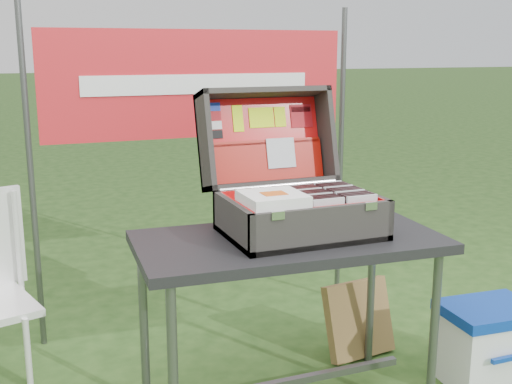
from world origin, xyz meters
name	(u,v)px	position (x,y,z in m)	size (l,w,h in m)	color
table	(288,325)	(0.06, 0.08, 0.38)	(1.20, 0.60, 0.75)	black
table_top	(289,242)	(0.06, 0.08, 0.73)	(1.20, 0.60, 0.04)	black
table_leg_fl	(173,383)	(-0.48, -0.16, 0.36)	(0.04, 0.04, 0.71)	#59595B
table_leg_fr	(434,333)	(0.60, -0.16, 0.36)	(0.04, 0.04, 0.71)	#59595B
table_leg_bl	(144,327)	(-0.48, 0.32, 0.36)	(0.04, 0.04, 0.71)	#59595B
table_leg_br	(371,292)	(0.60, 0.32, 0.36)	(0.04, 0.04, 0.71)	#59595B
table_brace	(287,382)	(0.06, 0.08, 0.12)	(1.05, 0.03, 0.03)	#59595B
suitcase	(295,165)	(0.12, 0.16, 1.03)	(0.59, 0.58, 0.55)	#403E3A
suitcase_base_bottom	(300,232)	(0.12, 0.10, 0.76)	(0.59, 0.42, 0.02)	#403E3A
suitcase_base_wall_front	(324,228)	(0.12, -0.10, 0.83)	(0.59, 0.02, 0.16)	#403E3A
suitcase_base_wall_back	(280,204)	(0.12, 0.30, 0.83)	(0.59, 0.02, 0.16)	#403E3A
suitcase_base_wall_left	(233,222)	(-0.17, 0.10, 0.83)	(0.02, 0.42, 0.16)	#403E3A
suitcase_base_wall_right	(363,209)	(0.40, 0.10, 0.83)	(0.02, 0.42, 0.16)	#403E3A
suitcase_liner_floor	(300,228)	(0.12, 0.10, 0.78)	(0.55, 0.38, 0.01)	red
suitcase_latch_left	(278,215)	(-0.08, -0.11, 0.90)	(0.05, 0.01, 0.03)	silver
suitcase_latch_right	(371,206)	(0.31, -0.11, 0.90)	(0.05, 0.01, 0.03)	silver
suitcase_hinge	(279,185)	(0.12, 0.31, 0.91)	(0.02, 0.02, 0.53)	silver
suitcase_lid_back	(262,140)	(0.12, 0.51, 1.08)	(0.59, 0.42, 0.02)	#403E3A
suitcase_lid_rim_far	(263,93)	(0.12, 0.49, 1.29)	(0.59, 0.02, 0.16)	#403E3A
suitcase_lid_rim_near	(272,184)	(0.12, 0.39, 0.90)	(0.59, 0.02, 0.16)	#403E3A
suitcase_lid_rim_left	(205,142)	(-0.17, 0.44, 1.10)	(0.02, 0.42, 0.16)	#403E3A
suitcase_lid_rim_right	(326,135)	(0.40, 0.44, 1.10)	(0.02, 0.42, 0.16)	#403E3A
suitcase_lid_liner	(263,140)	(0.12, 0.49, 1.08)	(0.54, 0.37, 0.01)	red
suitcase_liner_wall_front	(322,224)	(0.12, -0.09, 0.84)	(0.55, 0.01, 0.14)	red
suitcase_liner_wall_back	(282,202)	(0.12, 0.28, 0.84)	(0.55, 0.01, 0.14)	red
suitcase_liner_wall_left	(236,219)	(-0.16, 0.10, 0.84)	(0.01, 0.38, 0.14)	red
suitcase_liner_wall_right	(360,206)	(0.39, 0.10, 0.84)	(0.01, 0.38, 0.14)	red
suitcase_lid_pocket	(267,161)	(0.12, 0.45, 0.99)	(0.53, 0.17, 0.03)	#9E1108
suitcase_pocket_edge	(265,142)	(0.12, 0.47, 1.07)	(0.52, 0.02, 0.02)	#9E1108
suitcase_pocket_cd	(281,153)	(0.18, 0.44, 1.03)	(0.13, 0.13, 0.01)	silver
lid_sticker_cc_a	(214,107)	(-0.10, 0.53, 1.23)	(0.06, 0.04, 0.00)	#1933B2
lid_sticker_cc_b	(215,116)	(-0.10, 0.52, 1.19)	(0.06, 0.04, 0.00)	#A51017
lid_sticker_cc_c	(215,125)	(-0.10, 0.51, 1.15)	(0.06, 0.04, 0.00)	white
lid_sticker_cc_d	(216,134)	(-0.10, 0.50, 1.12)	(0.06, 0.04, 0.00)	black
lid_card_neon_tall	(238,119)	(0.00, 0.51, 1.18)	(0.05, 0.12, 0.00)	#D2FC09
lid_card_neon_main	(261,118)	(0.12, 0.51, 1.18)	(0.12, 0.09, 0.00)	#D2FC09
lid_card_neon_small	(280,117)	(0.21, 0.51, 1.18)	(0.05, 0.09, 0.00)	#D2FC09
lid_sticker_band	(301,116)	(0.31, 0.51, 1.18)	(0.11, 0.11, 0.00)	#A51017
lid_sticker_band_bar	(301,109)	(0.31, 0.52, 1.21)	(0.10, 0.02, 0.00)	black
cd_left_0	(328,218)	(0.15, -0.07, 0.86)	(0.13, 0.01, 0.15)	silver
cd_left_1	(325,217)	(0.15, -0.04, 0.86)	(0.13, 0.01, 0.15)	black
cd_left_2	(322,215)	(0.15, -0.02, 0.86)	(0.13, 0.01, 0.15)	black
cd_left_3	(320,214)	(0.15, 0.00, 0.86)	(0.13, 0.01, 0.15)	black
cd_left_4	(317,212)	(0.15, 0.03, 0.86)	(0.13, 0.01, 0.15)	silver
cd_left_5	(314,211)	(0.15, 0.05, 0.86)	(0.13, 0.01, 0.15)	black
cd_left_6	(312,210)	(0.15, 0.07, 0.86)	(0.13, 0.01, 0.15)	black
cd_left_7	(309,208)	(0.15, 0.10, 0.86)	(0.13, 0.01, 0.15)	black
cd_left_8	(306,207)	(0.15, 0.12, 0.86)	(0.13, 0.01, 0.15)	silver
cd_left_9	(304,206)	(0.15, 0.14, 0.86)	(0.13, 0.01, 0.15)	black
cd_left_10	(301,204)	(0.15, 0.17, 0.86)	(0.13, 0.01, 0.15)	black
cd_left_11	(299,203)	(0.15, 0.19, 0.86)	(0.13, 0.01, 0.15)	black
cd_left_12	(297,202)	(0.15, 0.21, 0.86)	(0.13, 0.01, 0.15)	silver
cd_right_0	(361,215)	(0.30, -0.07, 0.86)	(0.13, 0.01, 0.15)	silver
cd_right_1	(358,213)	(0.30, -0.04, 0.86)	(0.13, 0.01, 0.15)	black
cd_right_2	(355,212)	(0.30, -0.02, 0.86)	(0.13, 0.01, 0.15)	black
cd_right_3	(352,210)	(0.30, 0.00, 0.86)	(0.13, 0.01, 0.15)	black
cd_right_4	(349,209)	(0.30, 0.03, 0.86)	(0.13, 0.01, 0.15)	silver
cd_right_5	(346,208)	(0.30, 0.05, 0.86)	(0.13, 0.01, 0.15)	black
cd_right_6	(343,206)	(0.30, 0.07, 0.86)	(0.13, 0.01, 0.15)	black
cd_right_7	(341,205)	(0.30, 0.10, 0.86)	(0.13, 0.01, 0.15)	black
cd_right_8	(338,204)	(0.30, 0.12, 0.86)	(0.13, 0.01, 0.15)	silver
cd_right_9	(335,203)	(0.30, 0.14, 0.86)	(0.13, 0.01, 0.15)	black
cd_right_10	(332,201)	(0.30, 0.17, 0.86)	(0.13, 0.01, 0.15)	black
cd_right_11	(330,200)	(0.30, 0.19, 0.86)	(0.13, 0.01, 0.15)	black
cd_right_12	(327,199)	(0.30, 0.21, 0.86)	(0.13, 0.01, 0.15)	silver
songbook_0	(273,203)	(-0.04, 0.02, 0.91)	(0.22, 0.22, 0.01)	white
songbook_1	(273,202)	(-0.04, 0.02, 0.92)	(0.22, 0.22, 0.01)	white
songbook_2	(273,200)	(-0.04, 0.02, 0.92)	(0.22, 0.22, 0.01)	white
songbook_3	(273,199)	(-0.04, 0.02, 0.93)	(0.22, 0.22, 0.01)	white
songbook_4	(273,198)	(-0.04, 0.02, 0.93)	(0.22, 0.22, 0.01)	white
songbook_5	(273,196)	(-0.04, 0.02, 0.94)	(0.22, 0.22, 0.01)	white
songbook_6	(273,195)	(-0.04, 0.02, 0.94)	(0.22, 0.22, 0.01)	white
songbook_7	(273,194)	(-0.04, 0.02, 0.95)	(0.22, 0.22, 0.01)	white
songbook_graphic	(274,193)	(-0.04, 0.01, 0.95)	(0.09, 0.07, 0.00)	#D85919
cooler	(488,344)	(0.99, -0.04, 0.18)	(0.41, 0.31, 0.36)	white
cooler_body	(487,349)	(0.99, -0.04, 0.16)	(0.39, 0.29, 0.31)	white
cooler_lid	(490,311)	(0.99, -0.04, 0.34)	(0.41, 0.31, 0.05)	#093396
chair_leg_fr	(30,373)	(-0.94, 0.34, 0.23)	(0.02, 0.02, 0.46)	silver
chair_leg_br	(26,337)	(-0.94, 0.69, 0.23)	(0.02, 0.02, 0.46)	silver
chair_upright_right	(18,239)	(-0.94, 0.71, 0.68)	(0.02, 0.02, 0.43)	silver
cardboard_box	(359,319)	(0.59, 0.41, 0.18)	(0.35, 0.06, 0.37)	olive
banner_post_left	(31,181)	(-0.85, 1.10, 0.85)	(0.03, 0.03, 1.70)	#59595B
banner_post_right	(340,159)	(0.85, 1.10, 0.85)	(0.03, 0.03, 1.70)	#59595B
banner	(199,84)	(0.00, 1.09, 1.30)	(1.60, 0.01, 0.55)	red
banner_text	(199,84)	(0.00, 1.08, 1.30)	(1.20, 0.00, 0.10)	white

